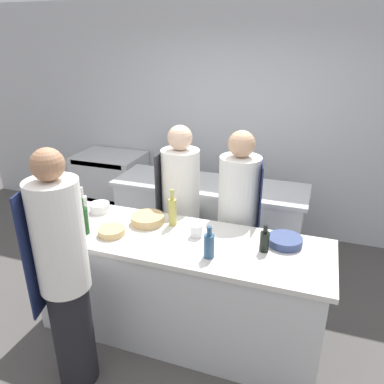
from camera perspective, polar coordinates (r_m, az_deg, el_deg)
The scene contains 19 objects.
ground_plane at distance 3.48m, azimuth -2.03°, elevation -20.24°, with size 16.00×16.00×0.00m, color #4C4947.
wall_back at distance 4.70m, azimuth 7.31°, elevation 10.50°, with size 8.00×0.06×2.80m.
prep_counter at distance 3.19m, azimuth -2.15°, elevation -14.15°, with size 2.37×0.75×0.92m.
pass_counter at distance 4.20m, azimuth 2.59°, elevation -4.49°, with size 2.07×0.67×0.92m.
oven_range at distance 5.24m, azimuth -12.15°, elevation 0.70°, with size 0.86×0.66×0.93m.
chef_at_prep_near at distance 2.68m, azimuth -18.88°, elevation -12.04°, with size 0.38×0.36×1.78m.
chef_at_stove at distance 3.41m, azimuth 7.04°, elevation -4.41°, with size 0.40×0.38×1.66m.
chef_at_pass_far at distance 3.61m, azimuth -1.76°, elevation -2.73°, with size 0.37×0.36×1.65m.
bottle_olive_oil at distance 3.08m, azimuth -2.99°, elevation -2.91°, with size 0.07×0.07×0.32m.
bottle_vinegar at distance 3.07m, azimuth -16.24°, elevation -4.06°, with size 0.08×0.08×0.30m.
bottle_wine at distance 3.28m, azimuth -16.28°, elevation -2.27°, with size 0.08×0.08×0.30m.
bottle_cooking_oil at distance 2.78m, azimuth 10.99°, elevation -7.32°, with size 0.07×0.07×0.21m.
bottle_sauce at distance 3.33m, azimuth -18.31°, elevation -2.06°, with size 0.08×0.08×0.32m.
bottle_water at distance 2.66m, azimuth 2.61°, elevation -8.09°, with size 0.08×0.08×0.24m.
bowl_mixing_large at distance 2.92m, azimuth 13.97°, elevation -7.23°, with size 0.26×0.26×0.06m.
bowl_prep_small at distance 3.04m, azimuth -12.17°, elevation -5.90°, with size 0.21×0.21×0.05m.
bowl_ceramic_blue at distance 3.16m, azimuth -6.78°, elevation -4.14°, with size 0.28×0.28×0.07m.
bowl_wooden_salad at distance 3.45m, azimuth -13.89°, elevation -2.29°, with size 0.18×0.18×0.08m.
cup at distance 2.94m, azimuth 0.68°, elevation -5.89°, with size 0.10×0.10×0.10m.
Camera 1 is at (0.95, -2.37, 2.36)m, focal length 35.00 mm.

